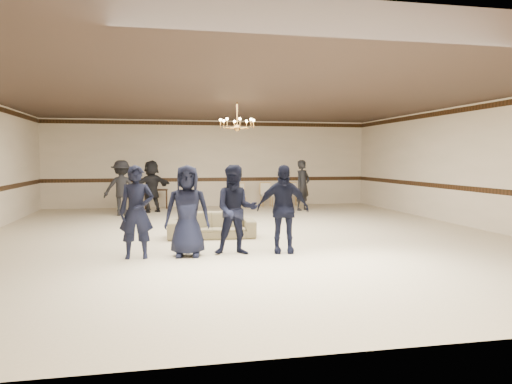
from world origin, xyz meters
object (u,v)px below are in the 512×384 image
settee (211,225)px  adult_right (303,185)px  boy_d (283,209)px  banquet_chair_left (240,195)px  adult_mid (151,186)px  banquet_chair_mid (267,195)px  console_table (156,199)px  boy_a (137,212)px  adult_left (122,188)px  chandelier (237,115)px  boy_b (187,211)px  banquet_chair_right (293,195)px  boy_c (236,210)px

settee → adult_right: (3.73, 5.13, 0.58)m
boy_d → banquet_chair_left: (0.63, 8.53, -0.40)m
adult_mid → banquet_chair_mid: 4.28m
adult_mid → banquet_chair_mid: size_ratio=1.98×
settee → console_table: 6.85m
boy_d → console_table: 9.06m
boy_d → banquet_chair_mid: (1.63, 8.53, -0.40)m
boy_a → adult_left: bearing=99.3°
chandelier → banquet_chair_mid: chandelier is taller
boy_a → boy_b: same height
adult_left → adult_right: bearing=-175.2°
chandelier → boy_b: size_ratio=0.56×
banquet_chair_right → boy_a: bearing=-127.5°
settee → console_table: console_table is taller
adult_right → console_table: (-4.96, 1.60, -0.52)m
adult_right → banquet_chair_mid: 1.75m
chandelier → adult_right: 5.26m
boy_c → adult_left: (-2.51, 6.82, 0.03)m
boy_b → banquet_chair_left: 8.87m
adult_left → adult_right: same height
settee → adult_mid: size_ratio=1.13×
adult_mid → banquet_chair_left: bearing=163.8°
boy_d → banquet_chair_mid: boy_d is taller
chandelier → console_table: size_ratio=1.13×
chandelier → boy_b: (-1.46, -3.24, -2.04)m
boy_a → banquet_chair_mid: bearing=66.4°
adult_right → chandelier: bearing=-160.1°
boy_a → adult_right: (5.29, 7.12, 0.03)m
boy_d → adult_right: size_ratio=0.97×
boy_d → settee: size_ratio=0.85×
settee → banquet_chair_left: size_ratio=2.24×
chandelier → banquet_chair_left: (0.97, 5.28, -2.44)m
boy_d → settee: bearing=129.4°
boy_a → banquet_chair_right: 10.06m
boy_d → banquet_chair_left: 8.56m
boy_a → settee: size_ratio=0.85×
settee → console_table: bearing=103.4°
banquet_chair_right → console_table: bearing=172.3°
adult_left → banquet_chair_left: adult_left is taller
adult_mid → boy_a: bearing=54.7°
boy_b → boy_c: bearing=6.7°
boy_b → boy_d: size_ratio=1.00×
banquet_chair_right → chandelier: bearing=-124.8°
boy_b → adult_right: bearing=65.1°
boy_c → banquet_chair_left: bearing=86.5°
adult_mid → boy_c: bearing=68.3°
boy_d → console_table: bearing=114.8°
adult_left → console_table: adult_left is taller
boy_c → boy_a: bearing=-173.3°
banquet_chair_mid → adult_mid: bearing=-165.8°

